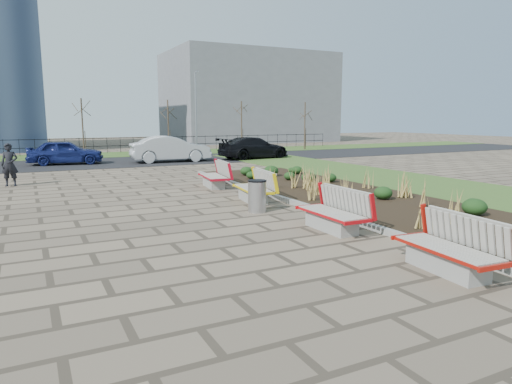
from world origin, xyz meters
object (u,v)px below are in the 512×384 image
lamp_east (196,113)px  bench_b (331,210)px  car_silver (171,149)px  bench_a (447,245)px  car_blue (65,152)px  litter_bin (257,196)px  bench_d (213,175)px  car_black (254,148)px  pedestrian (10,165)px  bench_c (253,187)px

lamp_east → bench_b: bearing=-101.7°
car_silver → bench_a: bearing=179.9°
bench_b → car_blue: car_blue is taller
litter_bin → car_silver: car_silver is taller
bench_d → car_black: size_ratio=0.42×
bench_a → lamp_east: 28.12m
litter_bin → pedestrian: 11.17m
bench_a → car_silver: bearing=90.7°
car_black → bench_b: bearing=152.0°
car_blue → car_black: 11.68m
bench_d → car_blue: car_blue is taller
bench_b → car_black: bearing=69.4°
bench_a → car_blue: size_ratio=0.50×
litter_bin → car_blue: size_ratio=0.22×
bench_c → car_black: size_ratio=0.42×
bench_a → car_black: bearing=76.6°
bench_d → lamp_east: 17.19m
car_black → bench_a: bearing=155.1°
car_black → bench_d: bearing=139.3°
bench_c → lamp_east: 20.55m
litter_bin → bench_a: bearing=-84.4°
bench_d → litter_bin: size_ratio=2.29×
bench_a → bench_d: same height
bench_c → litter_bin: bearing=-104.0°
pedestrian → car_silver: (8.64, 6.97, -0.05)m
bench_c → litter_bin: (-0.62, -1.54, -0.04)m
bench_d → pedestrian: (-7.19, 3.96, 0.37)m
litter_bin → pedestrian: bearing=126.1°
pedestrian → lamp_east: (12.19, 12.29, 2.17)m
bench_d → pedestrian: size_ratio=1.21×
pedestrian → car_silver: pedestrian is taller
bench_c → lamp_east: lamp_east is taller
car_silver → bench_b: bearing=179.3°
bench_b → litter_bin: (-0.62, 2.80, -0.04)m
bench_d → car_blue: (-4.51, 12.19, 0.23)m
bench_a → bench_c: bearing=94.5°
bench_b → car_blue: (-4.51, 20.05, 0.23)m
bench_c → litter_bin: size_ratio=2.29×
bench_c → pedestrian: size_ratio=1.21×
bench_d → car_silver: car_silver is taller
litter_bin → bench_d: bearing=83.1°
bench_c → bench_d: same height
bench_a → litter_bin: size_ratio=2.29×
car_silver → car_blue: bearing=81.8°
bench_b → car_silver: car_silver is taller
bench_a → litter_bin: bearing=100.1°
pedestrian → bench_d: bearing=-16.8°
bench_c → car_silver: size_ratio=0.43×
car_blue → lamp_east: (9.51, 4.06, 2.31)m
bench_c → car_silver: (1.45, 14.46, 0.32)m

